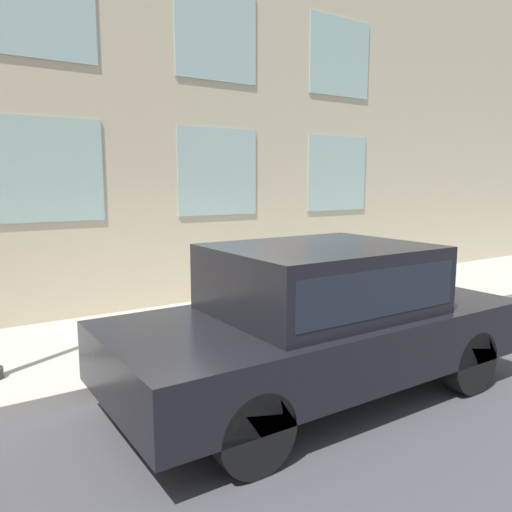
% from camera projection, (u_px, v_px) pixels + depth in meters
% --- Properties ---
extents(ground_plane, '(80.00, 80.00, 0.00)m').
position_uv_depth(ground_plane, '(230.00, 369.00, 6.57)').
color(ground_plane, '#47474C').
extents(sidewalk, '(3.03, 60.00, 0.17)m').
position_uv_depth(sidewalk, '(181.00, 334.00, 7.81)').
color(sidewalk, '#B2ADA3').
rests_on(sidewalk, ground_plane).
extents(building_facade, '(0.33, 40.00, 8.15)m').
position_uv_depth(building_facade, '(135.00, 87.00, 8.60)').
color(building_facade, '#C6B793').
rests_on(building_facade, ground_plane).
extents(fire_hydrant, '(0.29, 0.42, 0.81)m').
position_uv_depth(fire_hydrant, '(236.00, 314.00, 7.05)').
color(fire_hydrant, '#2D7260').
rests_on(fire_hydrant, sidewalk).
extents(person, '(0.31, 0.21, 1.30)m').
position_uv_depth(person, '(275.00, 279.00, 7.72)').
color(person, navy).
rests_on(person, sidewalk).
extents(parked_car_charcoal_near, '(2.09, 4.83, 1.74)m').
position_uv_depth(parked_car_charcoal_near, '(319.00, 313.00, 5.66)').
color(parked_car_charcoal_near, black).
rests_on(parked_car_charcoal_near, ground_plane).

